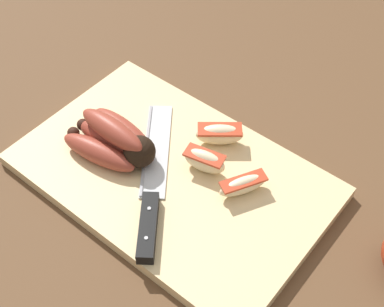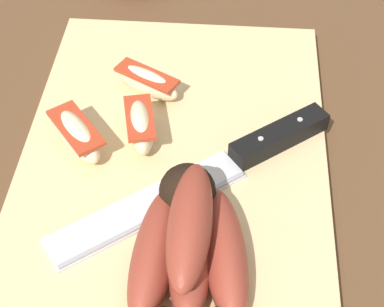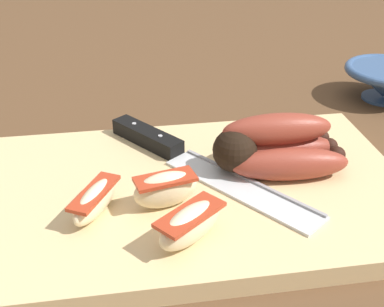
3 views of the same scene
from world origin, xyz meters
name	(u,v)px [view 3 (image 3 of 3)]	position (x,y,z in m)	size (l,w,h in m)	color
ground_plane	(208,190)	(0.00, 0.00, 0.00)	(6.00, 6.00, 0.00)	brown
cutting_board	(195,193)	(-0.02, -0.02, 0.01)	(0.44, 0.28, 0.02)	#DBBC84
banana_bunch	(274,147)	(0.07, 0.01, 0.04)	(0.14, 0.10, 0.06)	black
chefs_knife	(177,153)	(-0.03, 0.04, 0.03)	(0.19, 0.24, 0.02)	silver
apple_wedge_near	(190,224)	(-0.04, -0.10, 0.04)	(0.07, 0.06, 0.03)	beige
apple_wedge_middle	(95,200)	(-0.12, -0.05, 0.04)	(0.05, 0.07, 0.03)	beige
apple_wedge_far	(166,189)	(-0.05, -0.05, 0.04)	(0.07, 0.04, 0.04)	beige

